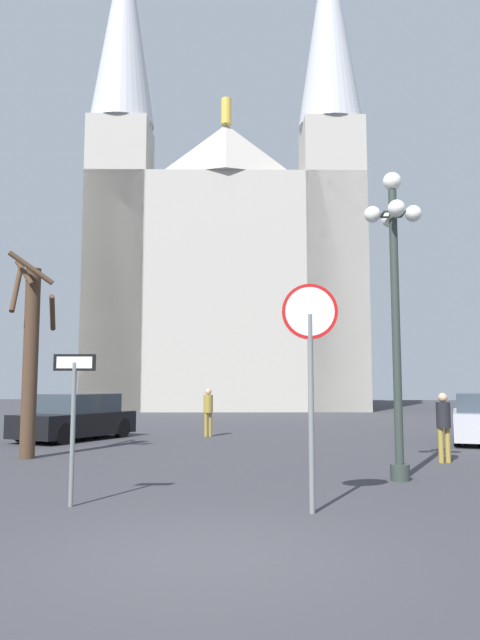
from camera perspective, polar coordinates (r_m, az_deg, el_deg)
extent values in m
plane|color=#38383D|center=(6.69, -3.62, -21.70)|extent=(120.00, 120.00, 0.00)
cube|color=#ADA89E|center=(44.45, -1.28, 1.73)|extent=(19.53, 14.45, 15.66)
pyramid|color=#ADA89E|center=(41.63, -1.34, 15.96)|extent=(6.62, 2.56, 3.50)
cylinder|color=gold|center=(42.70, -1.33, 19.26)|extent=(0.70, 0.70, 1.80)
cube|color=#ADA89E|center=(41.13, -11.51, 5.19)|extent=(4.36, 4.36, 19.48)
cone|color=#B7BAC1|center=(47.53, -11.02, 25.94)|extent=(4.43, 4.43, 14.86)
cube|color=#ADA89E|center=(40.95, 8.86, 5.19)|extent=(4.36, 4.36, 19.48)
cone|color=#B7BAC1|center=(47.37, 8.48, 26.01)|extent=(4.43, 4.43, 14.86)
cylinder|color=slate|center=(8.61, 6.80, -8.73)|extent=(0.08, 0.08, 2.79)
cylinder|color=red|center=(8.66, 6.69, 0.81)|extent=(0.81, 0.07, 0.81)
cylinder|color=white|center=(8.64, 6.69, 0.83)|extent=(0.71, 0.03, 0.71)
cylinder|color=slate|center=(9.37, -15.68, -10.41)|extent=(0.07, 0.07, 2.12)
cube|color=black|center=(9.35, -15.50, -3.93)|extent=(0.63, 0.10, 0.25)
cube|color=white|center=(9.33, -15.53, -3.93)|extent=(0.53, 0.06, 0.18)
cylinder|color=#2D3833|center=(11.79, 14.68, -1.09)|extent=(0.16, 0.16, 5.57)
cylinder|color=#2D3833|center=(11.87, 15.03, -13.87)|extent=(0.36, 0.36, 0.30)
sphere|color=white|center=(12.40, 14.30, 12.69)|extent=(0.36, 0.36, 0.36)
sphere|color=white|center=(12.28, 16.21, 9.73)|extent=(0.32, 0.32, 0.32)
cylinder|color=#2D3833|center=(12.24, 15.30, 9.75)|extent=(0.05, 0.39, 0.05)
sphere|color=white|center=(12.58, 14.07, 9.29)|extent=(0.32, 0.32, 0.32)
cylinder|color=#2D3833|center=(12.39, 14.22, 9.53)|extent=(0.39, 0.05, 0.05)
sphere|color=white|center=(12.14, 12.53, 9.81)|extent=(0.32, 0.32, 0.32)
cylinder|color=#2D3833|center=(12.17, 13.46, 9.79)|extent=(0.05, 0.39, 0.05)
sphere|color=white|center=(11.83, 14.71, 10.28)|extent=(0.32, 0.32, 0.32)
cylinder|color=#2D3833|center=(12.02, 14.55, 10.02)|extent=(0.39, 0.05, 0.05)
cylinder|color=#473323|center=(15.52, -19.38, -3.81)|extent=(0.36, 0.36, 4.64)
cylinder|color=#473323|center=(15.78, -20.54, 2.94)|extent=(0.30, 0.90, 1.36)
cylinder|color=#473323|center=(15.57, -19.88, 4.27)|extent=(0.64, 0.40, 0.70)
cylinder|color=#473323|center=(15.27, -19.32, 4.71)|extent=(1.07, 0.43, 0.81)
cylinder|color=#473323|center=(15.58, -17.47, 0.65)|extent=(0.45, 1.02, 0.81)
cube|color=black|center=(20.18, -15.52, -9.54)|extent=(3.27, 4.42, 0.71)
cube|color=#333D47|center=(20.29, -15.07, -7.67)|extent=(2.40, 2.72, 0.60)
cylinder|color=black|center=(18.64, -16.60, -10.38)|extent=(0.46, 0.67, 0.64)
cylinder|color=black|center=(19.81, -20.04, -10.00)|extent=(0.46, 0.67, 0.64)
cylinder|color=black|center=(20.69, -11.21, -10.06)|extent=(0.46, 0.67, 0.64)
cylinder|color=black|center=(21.75, -14.61, -9.78)|extent=(0.46, 0.67, 0.64)
cylinder|color=black|center=(21.59, 20.04, -9.64)|extent=(0.38, 0.68, 0.64)
cylinder|color=black|center=(18.58, 20.04, -10.28)|extent=(0.38, 0.68, 0.64)
cylinder|color=olive|center=(20.70, -2.87, -9.94)|extent=(0.12, 0.12, 0.81)
cylinder|color=olive|center=(20.62, -3.26, -9.95)|extent=(0.12, 0.12, 0.81)
cylinder|color=olive|center=(20.62, -3.05, -7.99)|extent=(0.32, 0.32, 0.60)
sphere|color=tan|center=(20.61, -3.05, -6.84)|extent=(0.22, 0.22, 0.22)
cylinder|color=olive|center=(14.73, 19.22, -11.23)|extent=(0.12, 0.12, 0.78)
cylinder|color=olive|center=(14.67, 18.63, -11.27)|extent=(0.12, 0.12, 0.78)
cylinder|color=black|center=(14.65, 18.83, -8.58)|extent=(0.32, 0.32, 0.59)
sphere|color=tan|center=(14.64, 18.78, -7.02)|extent=(0.21, 0.21, 0.21)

